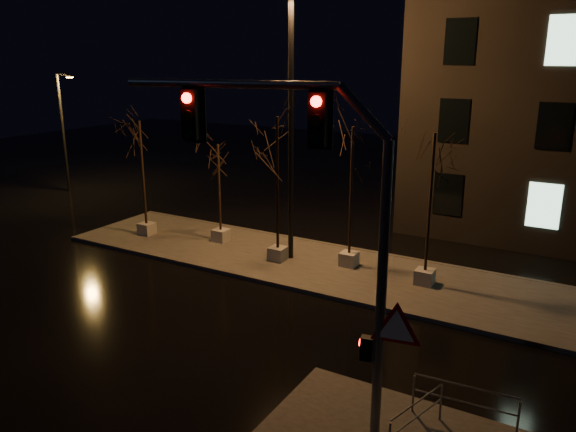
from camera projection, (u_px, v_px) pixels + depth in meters
The scene contains 12 objects.
ground at pixel (219, 324), 17.87m from camera, with size 90.00×90.00×0.00m, color black.
median at pixel (307, 263), 22.85m from camera, with size 22.00×5.00×0.15m, color #403F3A.
tree_0 at pixel (141, 147), 25.24m from camera, with size 1.80×1.80×5.43m.
tree_1 at pixel (218, 166), 24.46m from camera, with size 1.80×1.80×4.52m.
tree_2 at pixel (277, 150), 21.79m from camera, with size 1.80×1.80×6.00m.
tree_3 at pixel (352, 159), 21.25m from camera, with size 1.80×1.80×5.68m.
tree_4 at pixel (432, 168), 19.44m from camera, with size 1.80×1.80×5.70m.
traffic_signal_mast at pixel (321, 220), 10.83m from camera, with size 6.16×1.18×7.62m.
streetlight_main at pixel (291, 111), 21.65m from camera, with size 2.61×0.76×10.46m.
streetlight_far at pixel (64, 128), 34.40m from camera, with size 1.42×0.25×7.22m.
guard_rail_a at pixel (464, 399), 12.56m from camera, with size 2.33×0.20×1.01m.
guard_rail_b at pixel (417, 414), 12.12m from camera, with size 0.60×1.90×0.94m.
Camera 1 is at (10.04, -12.97, 8.20)m, focal length 35.00 mm.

